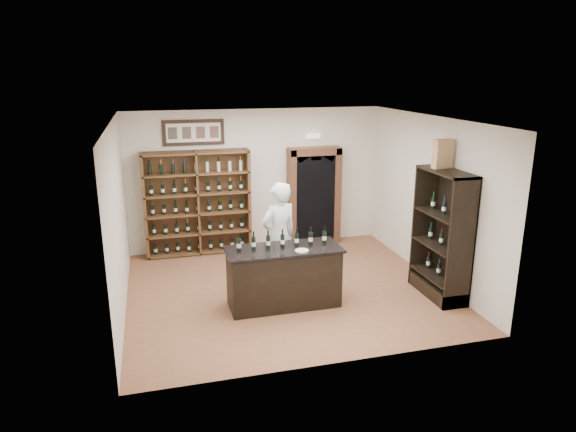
# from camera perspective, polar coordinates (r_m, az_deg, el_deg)

# --- Properties ---
(floor) EXTENTS (5.50, 5.50, 0.00)m
(floor) POSITION_cam_1_polar(r_m,az_deg,el_deg) (9.28, -0.21, -8.12)
(floor) COLOR brown
(floor) RESTS_ON ground
(ceiling) EXTENTS (5.50, 5.50, 0.00)m
(ceiling) POSITION_cam_1_polar(r_m,az_deg,el_deg) (8.51, -0.23, 10.65)
(ceiling) COLOR white
(ceiling) RESTS_ON wall_back
(wall_back) EXTENTS (5.50, 0.04, 3.00)m
(wall_back) POSITION_cam_1_polar(r_m,az_deg,el_deg) (11.15, -3.52, 4.10)
(wall_back) COLOR silver
(wall_back) RESTS_ON ground
(wall_left) EXTENTS (0.04, 5.00, 3.00)m
(wall_left) POSITION_cam_1_polar(r_m,az_deg,el_deg) (8.53, -18.39, -0.44)
(wall_left) COLOR silver
(wall_left) RESTS_ON ground
(wall_right) EXTENTS (0.04, 5.00, 3.00)m
(wall_right) POSITION_cam_1_polar(r_m,az_deg,el_deg) (9.82, 15.49, 1.91)
(wall_right) COLOR silver
(wall_right) RESTS_ON ground
(wine_shelf) EXTENTS (2.20, 0.38, 2.20)m
(wine_shelf) POSITION_cam_1_polar(r_m,az_deg,el_deg) (10.90, -10.01, 1.45)
(wine_shelf) COLOR brown
(wine_shelf) RESTS_ON ground
(framed_picture) EXTENTS (1.25, 0.04, 0.52)m
(framed_picture) POSITION_cam_1_polar(r_m,az_deg,el_deg) (10.77, -10.46, 9.11)
(framed_picture) COLOR black
(framed_picture) RESTS_ON wall_back
(arched_doorway) EXTENTS (1.17, 0.35, 2.17)m
(arched_doorway) POSITION_cam_1_polar(r_m,az_deg,el_deg) (11.37, 2.87, 2.48)
(arched_doorway) COLOR black
(arched_doorway) RESTS_ON ground
(emergency_light) EXTENTS (0.30, 0.10, 0.10)m
(emergency_light) POSITION_cam_1_polar(r_m,az_deg,el_deg) (11.23, 2.82, 8.86)
(emergency_light) COLOR white
(emergency_light) RESTS_ON wall_back
(tasting_counter) EXTENTS (1.88, 0.78, 1.00)m
(tasting_counter) POSITION_cam_1_polar(r_m,az_deg,el_deg) (8.51, -0.48, -6.82)
(tasting_counter) COLOR black
(tasting_counter) RESTS_ON ground
(counter_bottle_0) EXTENTS (0.07, 0.07, 0.30)m
(counter_bottle_0) POSITION_cam_1_polar(r_m,az_deg,el_deg) (8.22, -5.49, -3.16)
(counter_bottle_0) COLOR black
(counter_bottle_0) RESTS_ON tasting_counter
(counter_bottle_1) EXTENTS (0.07, 0.07, 0.30)m
(counter_bottle_1) POSITION_cam_1_polar(r_m,az_deg,el_deg) (8.25, -3.85, -3.02)
(counter_bottle_1) COLOR black
(counter_bottle_1) RESTS_ON tasting_counter
(counter_bottle_2) EXTENTS (0.07, 0.07, 0.30)m
(counter_bottle_2) POSITION_cam_1_polar(r_m,az_deg,el_deg) (8.30, -2.22, -2.89)
(counter_bottle_2) COLOR black
(counter_bottle_2) RESTS_ON tasting_counter
(counter_bottle_3) EXTENTS (0.07, 0.07, 0.30)m
(counter_bottle_3) POSITION_cam_1_polar(r_m,az_deg,el_deg) (8.35, -0.62, -2.75)
(counter_bottle_3) COLOR black
(counter_bottle_3) RESTS_ON tasting_counter
(counter_bottle_4) EXTENTS (0.07, 0.07, 0.30)m
(counter_bottle_4) POSITION_cam_1_polar(r_m,az_deg,el_deg) (8.41, 0.97, -2.61)
(counter_bottle_4) COLOR black
(counter_bottle_4) RESTS_ON tasting_counter
(counter_bottle_5) EXTENTS (0.07, 0.07, 0.30)m
(counter_bottle_5) POSITION_cam_1_polar(r_m,az_deg,el_deg) (8.48, 2.53, -2.48)
(counter_bottle_5) COLOR black
(counter_bottle_5) RESTS_ON tasting_counter
(counter_bottle_6) EXTENTS (0.07, 0.07, 0.30)m
(counter_bottle_6) POSITION_cam_1_polar(r_m,az_deg,el_deg) (8.55, 4.06, -2.34)
(counter_bottle_6) COLOR black
(counter_bottle_6) RESTS_ON tasting_counter
(side_cabinet) EXTENTS (0.48, 1.20, 2.20)m
(side_cabinet) POSITION_cam_1_polar(r_m,az_deg,el_deg) (9.19, 16.73, -4.02)
(side_cabinet) COLOR black
(side_cabinet) RESTS_ON ground
(shopkeeper) EXTENTS (0.83, 0.69, 1.95)m
(shopkeeper) POSITION_cam_1_polar(r_m,az_deg,el_deg) (8.95, -1.01, -2.34)
(shopkeeper) COLOR silver
(shopkeeper) RESTS_ON ground
(plate) EXTENTS (0.22, 0.22, 0.02)m
(plate) POSITION_cam_1_polar(r_m,az_deg,el_deg) (8.19, 1.54, -3.87)
(plate) COLOR silver
(plate) RESTS_ON tasting_counter
(wine_crate) EXTENTS (0.36, 0.19, 0.48)m
(wine_crate) POSITION_cam_1_polar(r_m,az_deg,el_deg) (8.96, 16.82, 6.64)
(wine_crate) COLOR tan
(wine_crate) RESTS_ON side_cabinet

